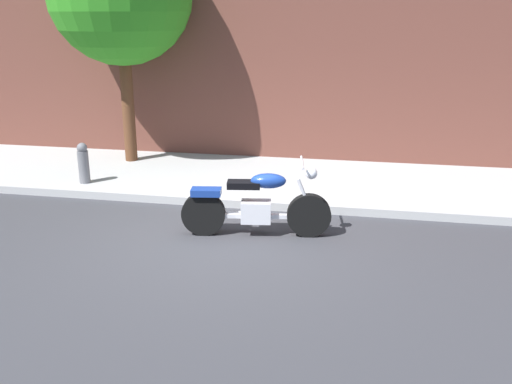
{
  "coord_description": "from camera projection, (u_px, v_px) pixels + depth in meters",
  "views": [
    {
      "loc": [
        1.96,
        -7.46,
        3.19
      ],
      "look_at": [
        0.48,
        0.25,
        0.68
      ],
      "focal_mm": 39.5,
      "sensor_mm": 36.0,
      "label": 1
    }
  ],
  "objects": [
    {
      "name": "fire_hydrant",
      "position": [
        84.0,
        166.0,
        10.48
      ],
      "size": [
        0.2,
        0.2,
        0.91
      ],
      "color": "slate",
      "rests_on": "ground"
    },
    {
      "name": "ground_plane",
      "position": [
        221.0,
        239.0,
        8.3
      ],
      "size": [
        60.0,
        60.0,
        0.0
      ],
      "primitive_type": "plane",
      "color": "#38383D"
    },
    {
      "name": "motorcycle",
      "position": [
        256.0,
        206.0,
        8.32
      ],
      "size": [
        2.22,
        0.71,
        1.15
      ],
      "color": "black",
      "rests_on": "ground"
    },
    {
      "name": "sidewalk",
      "position": [
        258.0,
        180.0,
        11.02
      ],
      "size": [
        23.12,
        3.12,
        0.14
      ],
      "primitive_type": "cube",
      "color": "#ACACAC",
      "rests_on": "ground"
    }
  ]
}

